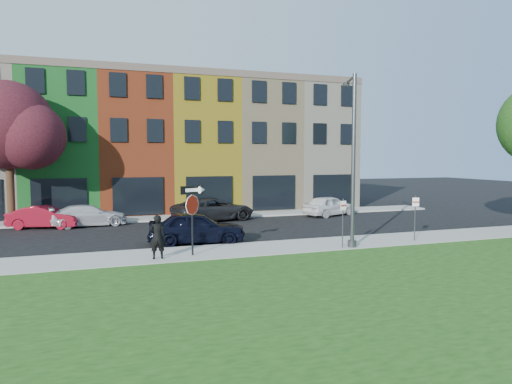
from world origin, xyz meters
name	(u,v)px	position (x,y,z in m)	size (l,w,h in m)	color
ground	(303,264)	(0.00, 0.00, 0.00)	(120.00, 120.00, 0.00)	black
sidewalk_near	(315,246)	(2.00, 3.00, 0.06)	(40.00, 3.00, 0.12)	gray
sidewalk_far	(170,218)	(-3.00, 15.00, 0.06)	(40.00, 2.40, 0.12)	gray
rowhouse_block	(165,147)	(-2.50, 21.18, 4.99)	(30.00, 10.12, 10.00)	#BCAF9C
stop_sign	(192,206)	(-3.88, 2.50, 2.19)	(1.01, 0.38, 2.89)	black
man	(157,237)	(-5.34, 2.32, 1.01)	(0.67, 0.46, 1.77)	black
sedan_near	(197,228)	(-3.08, 5.56, 0.79)	(4.89, 2.70, 1.58)	black
parked_car_red	(44,217)	(-10.62, 13.15, 0.66)	(4.25, 2.37, 1.33)	maroon
parked_car_silver	(89,215)	(-8.17, 13.25, 0.65)	(4.71, 2.48, 1.30)	silver
parked_car_dark	(213,209)	(-0.44, 13.09, 0.76)	(5.91, 3.75, 1.52)	black
parked_car_white	(329,206)	(7.96, 12.88, 0.72)	(4.58, 3.13, 1.45)	white
street_lamp	(352,161)	(3.37, 2.10, 4.03)	(1.12, 2.48, 7.75)	#45474A
parking_sign_a	(343,217)	(2.81, 1.89, 1.50)	(0.32, 0.12, 2.22)	#45474A
parking_sign_b	(415,213)	(7.06, 2.35, 1.49)	(0.30, 0.16, 2.19)	#45474A
tree_purple	(10,128)	(-12.42, 14.34, 5.92)	(6.26, 5.47, 8.55)	black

